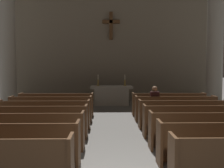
{
  "coord_description": "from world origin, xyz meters",
  "views": [
    {
      "loc": [
        -0.25,
        -4.41,
        2.1
      ],
      "look_at": [
        0.0,
        8.37,
        1.2
      ],
      "focal_mm": 43.48,
      "sensor_mm": 36.0,
      "label": 1
    }
  ],
  "objects": [
    {
      "name": "pew_left_row_4",
      "position": [
        -2.32,
        3.34,
        0.48
      ],
      "size": [
        3.0,
        0.5,
        0.95
      ],
      "color": "brown",
      "rests_on": "ground"
    },
    {
      "name": "pew_right_row_4",
      "position": [
        2.32,
        3.34,
        0.48
      ],
      "size": [
        3.0,
        0.5,
        0.95
      ],
      "color": "brown",
      "rests_on": "ground"
    },
    {
      "name": "altar",
      "position": [
        0.0,
        9.69,
        0.53
      ],
      "size": [
        2.2,
        0.9,
        1.01
      ],
      "color": "#A8A399",
      "rests_on": "ground"
    },
    {
      "name": "pew_right_row_7",
      "position": [
        2.32,
        6.71,
        0.48
      ],
      "size": [
        3.0,
        0.5,
        0.95
      ],
      "color": "brown",
      "rests_on": "ground"
    },
    {
      "name": "candlestick_left",
      "position": [
        -0.7,
        9.69,
        1.19
      ],
      "size": [
        0.16,
        0.16,
        0.59
      ],
      "color": "#B79338",
      "rests_on": "altar"
    },
    {
      "name": "column_left_second",
      "position": [
        -4.97,
        8.64,
        3.38
      ],
      "size": [
        1.16,
        1.16,
        6.92
      ],
      "color": "#ADA89E",
      "rests_on": "ground"
    },
    {
      "name": "pew_right_row_3",
      "position": [
        2.32,
        2.21,
        0.48
      ],
      "size": [
        3.0,
        0.5,
        0.95
      ],
      "color": "brown",
      "rests_on": "ground"
    },
    {
      "name": "pew_right_row_6",
      "position": [
        2.32,
        5.59,
        0.48
      ],
      "size": [
        3.0,
        0.5,
        0.95
      ],
      "color": "brown",
      "rests_on": "ground"
    },
    {
      "name": "pew_left_row_5",
      "position": [
        -2.32,
        4.46,
        0.48
      ],
      "size": [
        3.0,
        0.5,
        0.95
      ],
      "color": "brown",
      "rests_on": "ground"
    },
    {
      "name": "lone_worshipper",
      "position": [
        1.53,
        5.63,
        0.69
      ],
      "size": [
        0.32,
        0.43,
        1.32
      ],
      "color": "#26262B",
      "rests_on": "ground"
    },
    {
      "name": "pew_right_row_5",
      "position": [
        2.32,
        4.46,
        0.48
      ],
      "size": [
        3.0,
        0.5,
        0.95
      ],
      "color": "brown",
      "rests_on": "ground"
    },
    {
      "name": "apse_with_cross",
      "position": [
        0.0,
        11.52,
        3.94
      ],
      "size": [
        11.18,
        0.44,
        7.88
      ],
      "color": "gray",
      "rests_on": "ground"
    },
    {
      "name": "pew_left_row_7",
      "position": [
        -2.32,
        6.71,
        0.48
      ],
      "size": [
        3.0,
        0.5,
        0.95
      ],
      "color": "brown",
      "rests_on": "ground"
    },
    {
      "name": "column_right_second",
      "position": [
        4.97,
        8.64,
        3.38
      ],
      "size": [
        1.16,
        1.16,
        6.92
      ],
      "color": "#ADA89E",
      "rests_on": "ground"
    },
    {
      "name": "pew_left_row_6",
      "position": [
        -2.32,
        5.59,
        0.48
      ],
      "size": [
        3.0,
        0.5,
        0.95
      ],
      "color": "brown",
      "rests_on": "ground"
    },
    {
      "name": "candlestick_right",
      "position": [
        0.7,
        9.69,
        1.19
      ],
      "size": [
        0.16,
        0.16,
        0.59
      ],
      "color": "#B79338",
      "rests_on": "altar"
    },
    {
      "name": "pew_left_row_3",
      "position": [
        -2.32,
        2.21,
        0.48
      ],
      "size": [
        3.0,
        0.5,
        0.95
      ],
      "color": "brown",
      "rests_on": "ground"
    },
    {
      "name": "pew_left_row_2",
      "position": [
        -2.32,
        1.09,
        0.48
      ],
      "size": [
        3.0,
        0.5,
        0.95
      ],
      "color": "brown",
      "rests_on": "ground"
    }
  ]
}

